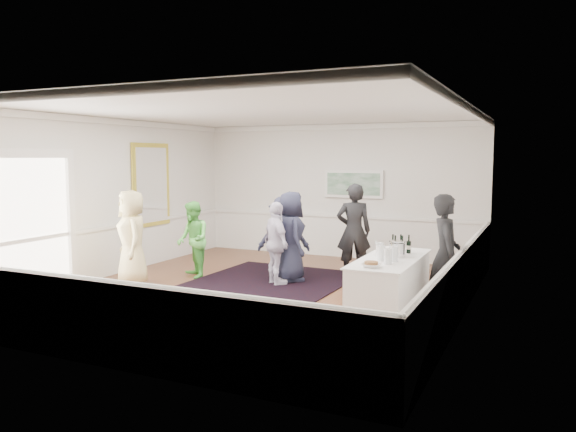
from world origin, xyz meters
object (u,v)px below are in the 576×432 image
at_px(guest_green, 193,240).
at_px(nut_bowl, 371,264).
at_px(guest_navy, 291,236).
at_px(ice_bucket, 398,249).
at_px(guest_dark_a, 284,237).
at_px(guest_dark_b, 354,231).
at_px(serving_table, 390,286).
at_px(bartender, 446,254).
at_px(guest_tan, 132,238).
at_px(guest_lilac, 276,243).

relative_size(guest_green, nut_bowl, 5.73).
xyz_separation_m(guest_navy, ice_bucket, (2.44, -1.38, 0.13)).
relative_size(guest_dark_a, guest_dark_b, 0.86).
distance_m(serving_table, guest_navy, 2.86).
xyz_separation_m(guest_dark_b, nut_bowl, (1.30, -3.18, -0.02)).
xyz_separation_m(bartender, guest_dark_b, (-2.10, 1.88, 0.02)).
bearing_deg(guest_dark_a, ice_bucket, 124.31).
bearing_deg(guest_dark_b, guest_green, 0.78).
xyz_separation_m(bartender, guest_dark_a, (-3.41, 1.38, -0.11)).
bearing_deg(guest_dark_b, guest_dark_a, -2.91).
bearing_deg(guest_green, guest_tan, -81.15).
distance_m(serving_table, guest_tan, 4.96).
bearing_deg(bartender, guest_green, 64.51).
bearing_deg(ice_bucket, guest_green, 168.81).
distance_m(guest_green, nut_bowl, 4.62).
bearing_deg(bartender, guest_lilac, 59.02).
height_order(bartender, guest_green, bartender).
height_order(guest_tan, guest_navy, guest_tan).
relative_size(guest_green, guest_dark_a, 0.95).
bearing_deg(guest_lilac, ice_bucket, -160.16).
relative_size(serving_table, guest_dark_b, 1.16).
xyz_separation_m(ice_bucket, nut_bowl, (-0.13, -0.97, -0.08)).
bearing_deg(guest_lilac, nut_bowl, -177.98).
relative_size(guest_dark_b, ice_bucket, 7.29).
height_order(guest_dark_a, nut_bowl, guest_dark_a).
distance_m(serving_table, guest_lilac, 2.76).
distance_m(guest_tan, nut_bowl, 4.95).
bearing_deg(guest_dark_b, guest_navy, 15.35).
relative_size(serving_table, guest_green, 1.43).
bearing_deg(guest_lilac, serving_table, -163.75).
bearing_deg(ice_bucket, guest_dark_b, 122.95).
bearing_deg(guest_tan, serving_table, 38.92).
distance_m(guest_dark_a, guest_navy, 0.45).
bearing_deg(guest_green, nut_bowl, 17.24).
bearing_deg(guest_tan, guest_navy, 69.95).
xyz_separation_m(guest_lilac, nut_bowl, (2.43, -1.96, 0.14)).
height_order(guest_dark_b, guest_navy, guest_dark_b).
distance_m(guest_dark_b, nut_bowl, 3.44).
bearing_deg(guest_green, guest_dark_b, 65.33).
bearing_deg(guest_navy, guest_green, 63.34).
bearing_deg(guest_navy, nut_bowl, -177.36).
relative_size(serving_table, nut_bowl, 8.19).
xyz_separation_m(guest_dark_a, ice_bucket, (2.74, -1.70, 0.19)).
xyz_separation_m(guest_tan, ice_bucket, (5.01, 0.19, 0.10)).
distance_m(guest_tan, guest_lilac, 2.72).
height_order(bartender, guest_navy, bartender).
xyz_separation_m(guest_dark_b, guest_navy, (-1.01, -0.82, -0.07)).
distance_m(guest_navy, ice_bucket, 2.81).
relative_size(bartender, guest_tan, 1.03).
xyz_separation_m(guest_green, nut_bowl, (4.23, -1.84, 0.16)).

